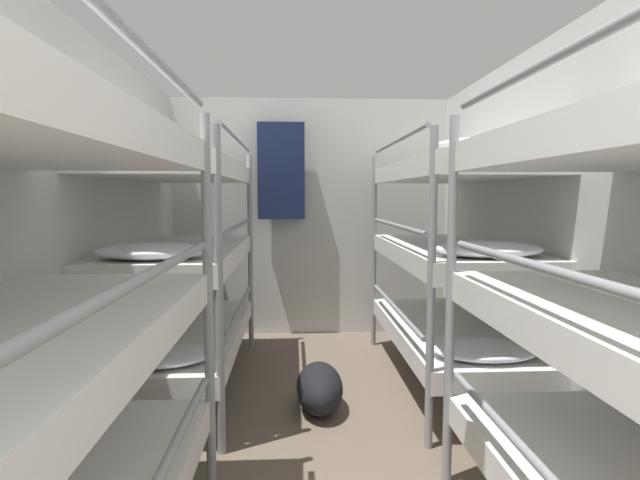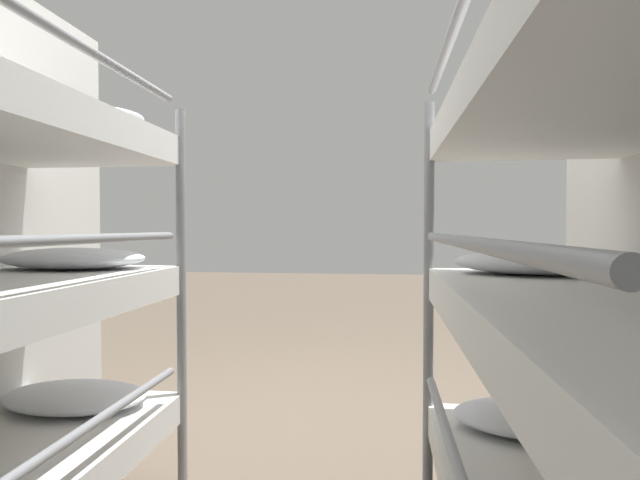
% 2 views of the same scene
% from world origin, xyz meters
% --- Properties ---
extents(ground_plane, '(20.00, 20.00, 0.00)m').
position_xyz_m(ground_plane, '(0.00, 0.00, 0.00)').
color(ground_plane, '#6B5B4C').
extents(bunk_stack_left_near, '(0.80, 1.92, 1.76)m').
position_xyz_m(bunk_stack_left_near, '(-0.94, 1.44, 0.96)').
color(bunk_stack_left_near, gray).
rests_on(bunk_stack_left_near, ground_plane).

